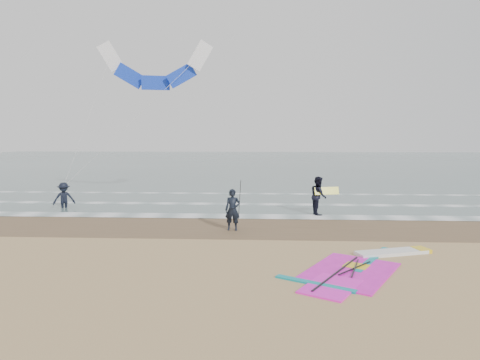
# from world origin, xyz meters

# --- Properties ---
(ground) EXTENTS (120.00, 120.00, 0.00)m
(ground) POSITION_xyz_m (0.00, 0.00, 0.00)
(ground) COLOR tan
(ground) RESTS_ON ground
(sea_water) EXTENTS (120.00, 80.00, 0.02)m
(sea_water) POSITION_xyz_m (0.00, 48.00, 0.01)
(sea_water) COLOR #47605E
(sea_water) RESTS_ON ground
(wet_sand_band) EXTENTS (120.00, 5.00, 0.01)m
(wet_sand_band) POSITION_xyz_m (0.00, 6.00, 0.00)
(wet_sand_band) COLOR brown
(wet_sand_band) RESTS_ON ground
(foam_waterline) EXTENTS (120.00, 9.15, 0.02)m
(foam_waterline) POSITION_xyz_m (0.00, 10.44, 0.03)
(foam_waterline) COLOR white
(foam_waterline) RESTS_ON ground
(windsurf_rig) EXTENTS (5.52, 5.23, 0.13)m
(windsurf_rig) POSITION_xyz_m (2.63, 0.24, 0.04)
(windsurf_rig) COLOR white
(windsurf_rig) RESTS_ON ground
(person_standing) EXTENTS (0.68, 0.47, 1.79)m
(person_standing) POSITION_xyz_m (-1.81, 5.16, 0.89)
(person_standing) COLOR black
(person_standing) RESTS_ON ground
(person_walking) EXTENTS (0.84, 1.03, 1.98)m
(person_walking) POSITION_xyz_m (2.34, 8.98, 0.99)
(person_walking) COLOR black
(person_walking) RESTS_ON ground
(person_wading) EXTENTS (1.34, 1.13, 1.80)m
(person_wading) POSITION_xyz_m (-11.59, 10.15, 0.90)
(person_wading) COLOR black
(person_wading) RESTS_ON ground
(held_pole) EXTENTS (0.17, 0.86, 1.82)m
(held_pole) POSITION_xyz_m (-1.51, 5.16, 1.31)
(held_pole) COLOR black
(held_pole) RESTS_ON ground
(carried_kiteboard) EXTENTS (1.30, 0.51, 0.39)m
(carried_kiteboard) POSITION_xyz_m (2.74, 8.88, 1.25)
(carried_kiteboard) COLOR yellow
(carried_kiteboard) RESTS_ON ground
(surf_kite) EXTENTS (8.08, 3.26, 8.52)m
(surf_kite) POSITION_xyz_m (-7.03, 13.08, 7.99)
(surf_kite) COLOR white
(surf_kite) RESTS_ON ground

